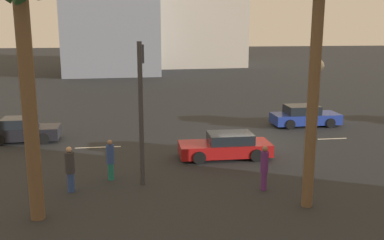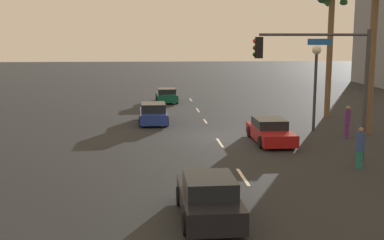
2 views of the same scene
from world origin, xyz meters
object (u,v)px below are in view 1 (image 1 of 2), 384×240
at_px(palm_tree_1, 22,39).
at_px(building_2, 176,10).
at_px(car_0, 226,146).
at_px(car_2, 23,130).
at_px(pedestrian_0, 70,168).
at_px(streetlamp, 316,95).
at_px(pedestrian_2, 264,167).
at_px(traffic_signal, 141,83).
at_px(building_1, 111,28).
at_px(car_1, 304,116).
at_px(pedestrian_1, 110,159).

relative_size(palm_tree_1, building_2, 0.44).
bearing_deg(car_0, building_2, -93.00).
relative_size(car_2, pedestrian_0, 2.10).
xyz_separation_m(streetlamp, building_2, (0.35, -56.20, 5.33)).
bearing_deg(pedestrian_2, car_0, -82.67).
xyz_separation_m(car_2, traffic_signal, (-6.81, 6.25, 3.50)).
relative_size(palm_tree_1, building_1, 0.72).
distance_m(car_2, streetlamp, 16.78).
height_order(palm_tree_1, building_1, building_1).
xyz_separation_m(car_0, streetlamp, (-3.11, 3.57, 3.18)).
distance_m(car_0, pedestrian_0, 8.21).
xyz_separation_m(traffic_signal, pedestrian_0, (2.99, 2.28, -3.14)).
relative_size(traffic_signal, pedestrian_0, 3.17).
xyz_separation_m(car_1, car_2, (17.92, 1.68, 0.00)).
relative_size(car_0, palm_tree_1, 0.51).
bearing_deg(pedestrian_2, building_1, -80.02).
bearing_deg(car_0, car_1, -136.59).
distance_m(car_1, streetlamp, 11.14).
bearing_deg(pedestrian_1, building_1, -87.78).
height_order(traffic_signal, pedestrian_1, traffic_signal).
bearing_deg(car_0, pedestrian_0, 27.28).
relative_size(car_2, palm_tree_1, 0.44).
relative_size(car_2, streetlamp, 0.76).
relative_size(streetlamp, building_2, 0.26).
distance_m(car_2, building_1, 36.68).
bearing_deg(streetlamp, building_1, -76.67).
bearing_deg(pedestrian_2, building_2, -92.16).
bearing_deg(pedestrian_0, traffic_signal, -142.71).
bearing_deg(pedestrian_1, palm_tree_1, 56.85).
bearing_deg(building_1, car_0, 98.29).
relative_size(car_0, car_1, 1.03).
bearing_deg(car_2, streetlamp, 149.61).
bearing_deg(pedestrian_0, car_1, -144.11).
distance_m(pedestrian_0, building_1, 44.90).
bearing_deg(building_1, building_2, -132.77).
relative_size(car_1, building_2, 0.22).
distance_m(car_2, traffic_signal, 9.88).
xyz_separation_m(streetlamp, pedestrian_1, (8.84, -1.01, -2.82)).
relative_size(streetlamp, pedestrian_2, 2.80).
xyz_separation_m(car_2, building_1, (-3.70, -36.07, 5.60)).
bearing_deg(streetlamp, car_2, -30.39).
relative_size(car_1, car_2, 1.13).
distance_m(streetlamp, building_2, 56.45).
bearing_deg(streetlamp, car_0, -48.95).
xyz_separation_m(car_2, pedestrian_1, (-5.38, 7.33, 0.32)).
bearing_deg(building_2, streetlamp, 86.81).
height_order(streetlamp, pedestrian_1, streetlamp).
height_order(palm_tree_1, building_2, building_2).
xyz_separation_m(traffic_signal, streetlamp, (-7.41, 2.09, -0.36)).
bearing_deg(pedestrian_2, pedestrian_1, -18.42).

